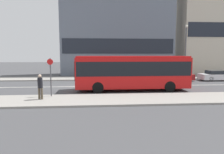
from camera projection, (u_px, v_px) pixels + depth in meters
ground_plane at (71, 87)px, 20.21m from camera, size 120.00×120.00×0.00m
sidewalk_near at (60, 100)px, 14.01m from camera, size 44.00×3.50×0.13m
sidewalk_far at (77, 78)px, 26.39m from camera, size 44.00×3.50×0.13m
lane_centerline at (71, 87)px, 20.21m from camera, size 41.80×0.16×0.01m
apartment_block_left_tower at (117, 23)px, 31.41m from camera, size 17.24×4.71×16.12m
city_bus at (132, 71)px, 18.05m from camera, size 10.07×2.59×3.11m
parked_car_0 at (173, 75)px, 24.52m from camera, size 4.62×1.85×1.40m
parked_car_1 at (219, 76)px, 24.80m from camera, size 4.67×1.77×1.25m
pedestrian_near_stop at (40, 85)px, 13.94m from camera, size 0.34×0.34×1.77m
bus_stop_sign at (51, 74)px, 14.93m from camera, size 0.44×0.12×2.87m
street_lamp at (186, 46)px, 25.70m from camera, size 0.36×0.36×6.84m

